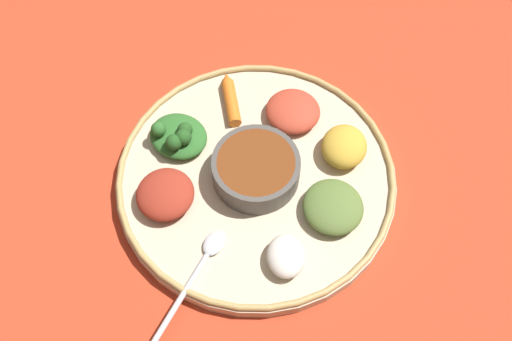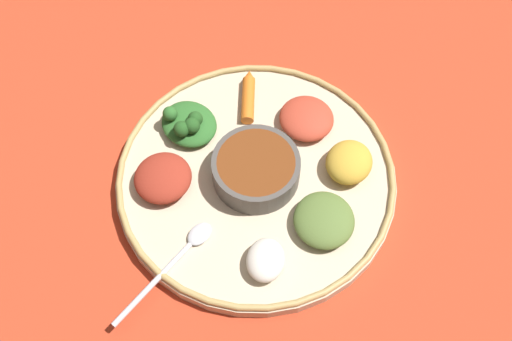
% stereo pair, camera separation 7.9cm
% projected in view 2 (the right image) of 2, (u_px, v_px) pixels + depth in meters
% --- Properties ---
extents(ground_plane, '(2.40, 2.40, 0.00)m').
position_uv_depth(ground_plane, '(256.00, 183.00, 0.82)').
color(ground_plane, '#B7381E').
extents(platter, '(0.36, 0.36, 0.02)m').
position_uv_depth(platter, '(256.00, 180.00, 0.82)').
color(platter, '#C6B293').
rests_on(platter, ground_plane).
extents(platter_rim, '(0.35, 0.35, 0.01)m').
position_uv_depth(platter_rim, '(256.00, 175.00, 0.80)').
color(platter_rim, tan).
rests_on(platter_rim, platter).
extents(center_bowl, '(0.11, 0.11, 0.04)m').
position_uv_depth(center_bowl, '(256.00, 168.00, 0.79)').
color(center_bowl, '#4C4742').
rests_on(center_bowl, platter).
extents(spoon, '(0.15, 0.08, 0.01)m').
position_uv_depth(spoon, '(179.00, 256.00, 0.75)').
color(spoon, silver).
rests_on(spoon, platter).
extents(greens_pile, '(0.09, 0.10, 0.04)m').
position_uv_depth(greens_pile, '(188.00, 124.00, 0.83)').
color(greens_pile, '#2D6628').
rests_on(greens_pile, platter).
extents(carrot_near_spoon, '(0.05, 0.08, 0.02)m').
position_uv_depth(carrot_near_spoon, '(248.00, 96.00, 0.86)').
color(carrot_near_spoon, orange).
rests_on(carrot_near_spoon, platter).
extents(mound_rice_white, '(0.07, 0.07, 0.03)m').
position_uv_depth(mound_rice_white, '(266.00, 260.00, 0.74)').
color(mound_rice_white, silver).
rests_on(mound_rice_white, platter).
extents(mound_collards, '(0.10, 0.10, 0.03)m').
position_uv_depth(mound_collards, '(324.00, 220.00, 0.76)').
color(mound_collards, '#567033').
rests_on(mound_collards, platter).
extents(mound_berbere_red, '(0.09, 0.09, 0.03)m').
position_uv_depth(mound_berbere_red, '(306.00, 118.00, 0.84)').
color(mound_berbere_red, '#B73D28').
rests_on(mound_berbere_red, platter).
extents(mound_beet, '(0.10, 0.10, 0.03)m').
position_uv_depth(mound_beet, '(163.00, 178.00, 0.79)').
color(mound_beet, maroon).
rests_on(mound_beet, platter).
extents(mound_lentil_yellow, '(0.09, 0.09, 0.03)m').
position_uv_depth(mound_lentil_yellow, '(349.00, 162.00, 0.80)').
color(mound_lentil_yellow, gold).
rests_on(mound_lentil_yellow, platter).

